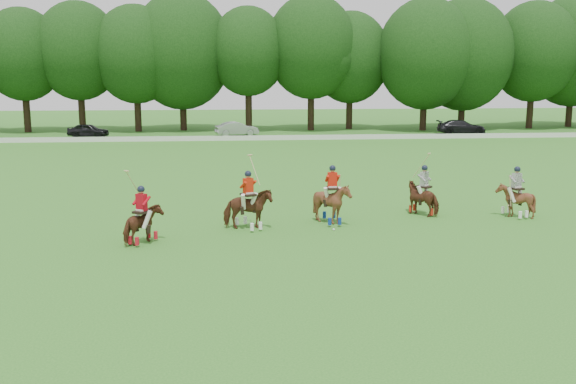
{
  "coord_description": "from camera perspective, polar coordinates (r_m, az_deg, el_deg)",
  "views": [
    {
      "loc": [
        -2.46,
        -20.23,
        5.92
      ],
      "look_at": [
        -0.09,
        4.2,
        1.4
      ],
      "focal_mm": 40.0,
      "sensor_mm": 36.0,
      "label": 1
    }
  ],
  "objects": [
    {
      "name": "polo_red_c",
      "position": [
        25.73,
        3.94,
        -0.94
      ],
      "size": [
        1.37,
        1.53,
        2.36
      ],
      "color": "#512815",
      "rests_on": "ground"
    },
    {
      "name": "tree_line",
      "position": [
        68.37,
        -3.32,
        12.34
      ],
      "size": [
        117.98,
        14.32,
        14.75
      ],
      "color": "black",
      "rests_on": "ground"
    },
    {
      "name": "polo_ball",
      "position": [
        24.71,
        4.09,
        -3.35
      ],
      "size": [
        0.09,
        0.09,
        0.09
      ],
      "primitive_type": "sphere",
      "color": "white",
      "rests_on": "ground"
    },
    {
      "name": "polo_red_b",
      "position": [
        24.8,
        -3.54,
        -1.47
      ],
      "size": [
        2.0,
        1.91,
        2.82
      ],
      "color": "#512815",
      "rests_on": "ground"
    },
    {
      "name": "car_mid",
      "position": [
        62.96,
        -4.58,
        5.62
      ],
      "size": [
        4.35,
        2.33,
        1.36
      ],
      "primitive_type": "imported",
      "rotation": [
        0.0,
        0.0,
        1.8
      ],
      "color": "#AAAAAF",
      "rests_on": "ground"
    },
    {
      "name": "car_right",
      "position": [
        67.24,
        15.15,
        5.61
      ],
      "size": [
        5.01,
        2.55,
        1.39
      ],
      "primitive_type": "imported",
      "rotation": [
        0.0,
        0.0,
        1.44
      ],
      "color": "black",
      "rests_on": "ground"
    },
    {
      "name": "ground",
      "position": [
        21.22,
        1.35,
        -5.76
      ],
      "size": [
        180.0,
        180.0,
        0.0
      ],
      "primitive_type": "plane",
      "color": "#286C1E",
      "rests_on": "ground"
    },
    {
      "name": "polo_red_a",
      "position": [
        23.21,
        -12.81,
        -2.74
      ],
      "size": [
        1.49,
        1.72,
        2.62
      ],
      "color": "#512815",
      "rests_on": "ground"
    },
    {
      "name": "polo_stripe_b",
      "position": [
        28.47,
        19.56,
        -0.63
      ],
      "size": [
        1.47,
        1.57,
        2.15
      ],
      "color": "#512815",
      "rests_on": "ground"
    },
    {
      "name": "car_left",
      "position": [
        64.3,
        -17.33,
        5.26
      ],
      "size": [
        4.02,
        2.14,
        1.3
      ],
      "primitive_type": "imported",
      "rotation": [
        0.0,
        0.0,
        1.41
      ],
      "color": "black",
      "rests_on": "ground"
    },
    {
      "name": "boundary_rail",
      "position": [
        58.56,
        -3.1,
        4.83
      ],
      "size": [
        120.0,
        0.1,
        0.44
      ],
      "primitive_type": "cube",
      "color": "white",
      "rests_on": "ground"
    },
    {
      "name": "polo_stripe_a",
      "position": [
        27.91,
        11.95,
        -0.46
      ],
      "size": [
        1.69,
        1.73,
        2.68
      ],
      "color": "#512815",
      "rests_on": "ground"
    }
  ]
}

